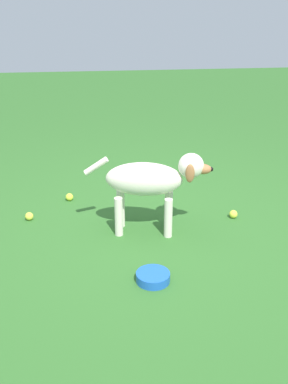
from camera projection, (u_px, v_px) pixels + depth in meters
name	position (u px, v px, depth m)	size (l,w,h in m)	color
ground	(156.00, 235.00, 3.67)	(14.00, 14.00, 0.00)	#2D6026
dog	(152.00, 181.00, 3.55)	(0.94, 0.32, 0.64)	silver
tennis_ball_0	(233.00, 214.00, 3.92)	(0.07, 0.07, 0.07)	#D3DE3F
tennis_ball_1	(29.00, 216.00, 3.88)	(0.07, 0.07, 0.07)	#D1D83F
tennis_ball_2	(69.00, 197.00, 4.22)	(0.07, 0.07, 0.07)	#D4E239
water_bowl	(153.00, 277.00, 3.10)	(0.22, 0.22, 0.06)	blue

